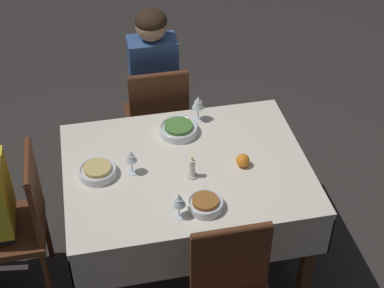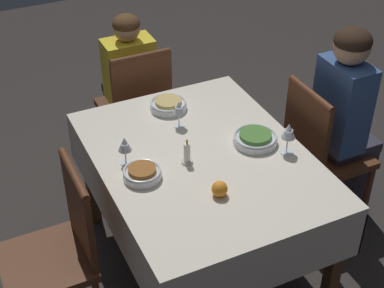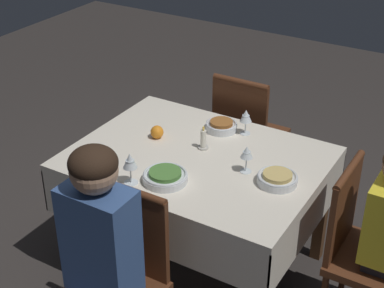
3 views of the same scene
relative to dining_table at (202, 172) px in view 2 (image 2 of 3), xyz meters
The scene contains 15 objects.
ground_plane 0.63m from the dining_table, ahead, with size 8.00×8.00×0.00m, color #332D2B.
dining_table is the anchor object (origin of this frame).
chair_south 0.76m from the dining_table, 86.77° to the right, with size 0.40×0.40×0.91m.
chair_east 0.91m from the dining_table, ahead, with size 0.40×0.40×0.91m.
chair_north 0.77m from the dining_table, 95.74° to the left, with size 0.40×0.40×0.91m.
person_adult_denim 0.90m from the dining_table, 87.30° to the right, with size 0.30×0.34×1.21m.
person_child_yellow 1.07m from the dining_table, ahead, with size 0.33×0.30×1.06m.
bowl_south 0.31m from the dining_table, 92.58° to the right, with size 0.22×0.22×0.06m.
wine_glass_south 0.46m from the dining_table, 110.69° to the right, with size 0.07×0.07×0.17m.
bowl_east 0.48m from the dining_table, ahead, with size 0.20×0.20×0.06m.
wine_glass_east 0.35m from the dining_table, ahead, with size 0.06×0.06×0.15m.
bowl_north 0.34m from the dining_table, 95.53° to the left, with size 0.18×0.18×0.06m.
wine_glass_north 0.42m from the dining_table, 73.40° to the left, with size 0.07×0.07×0.15m.
candle_centerpiece 0.17m from the dining_table, 99.20° to the left, with size 0.06×0.06×0.13m.
orange_fruit 0.32m from the dining_table, 169.00° to the left, with size 0.07×0.07×0.07m, color orange.
Camera 2 is at (-2.02, 1.01, 2.43)m, focal length 55.00 mm.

